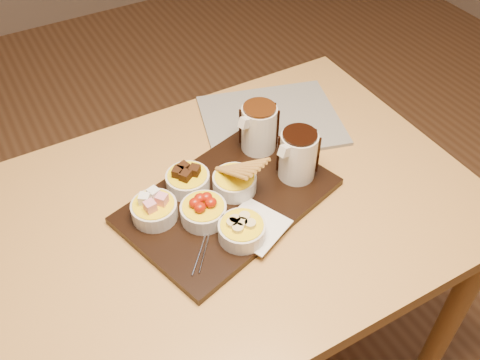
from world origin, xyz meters
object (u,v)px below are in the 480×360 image
bowl_strawberries (204,212)px  newspaper (271,120)px  pitcher_dark_chocolate (298,156)px  serving_board (228,201)px  pitcher_milk_chocolate (259,129)px  dining_table (215,238)px

bowl_strawberries → newspaper: bowl_strawberries is taller
pitcher_dark_chocolate → serving_board: bearing=160.0°
pitcher_milk_chocolate → newspaper: (0.09, 0.09, -0.07)m
bowl_strawberries → pitcher_milk_chocolate: bearing=32.7°
dining_table → pitcher_milk_chocolate: size_ratio=10.21×
serving_board → newspaper: 0.32m
bowl_strawberries → newspaper: 0.39m
dining_table → serving_board: bearing=3.4°
dining_table → pitcher_dark_chocolate: size_ratio=10.21×
newspaper → bowl_strawberries: bearing=-127.3°
serving_board → pitcher_milk_chocolate: (0.15, 0.12, 0.07)m
dining_table → bowl_strawberries: bowl_strawberries is taller
pitcher_dark_chocolate → dining_table: bearing=161.3°
serving_board → pitcher_milk_chocolate: size_ratio=3.91×
pitcher_milk_chocolate → newspaper: 0.15m
bowl_strawberries → pitcher_milk_chocolate: 0.27m
pitcher_dark_chocolate → pitcher_milk_chocolate: 0.13m
serving_board → newspaper: (0.24, 0.21, -0.00)m
dining_table → pitcher_dark_chocolate: bearing=-2.4°
bowl_strawberries → serving_board: bearing=19.8°
dining_table → newspaper: newspaper is taller
serving_board → bowl_strawberries: (-0.08, -0.03, 0.03)m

